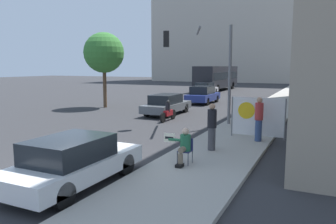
{
  "coord_description": "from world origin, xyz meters",
  "views": [
    {
      "loc": [
        6.79,
        -7.58,
        3.25
      ],
      "look_at": [
        0.77,
        5.11,
        1.28
      ],
      "focal_mm": 35.0,
      "sensor_mm": 36.0,
      "label": 1
    }
  ],
  "objects_px": {
    "traffic_light_pole": "(205,57)",
    "parked_car_curbside": "(73,161)",
    "protest_banner": "(257,117)",
    "city_bus_on_road": "(217,77)",
    "car_on_road_distant": "(205,88)",
    "seated_protester": "(184,145)",
    "pedestrian_behind": "(259,119)",
    "car_on_road_midblock": "(203,95)",
    "motorcycle_on_road": "(168,112)",
    "jogger_on_sidewalk": "(212,126)",
    "street_tree_near_curb": "(104,53)",
    "car_on_road_nearest": "(167,104)"
  },
  "relations": [
    {
      "from": "jogger_on_sidewalk",
      "to": "parked_car_curbside",
      "type": "xyz_separation_m",
      "value": [
        -2.39,
        -4.81,
        -0.35
      ]
    },
    {
      "from": "pedestrian_behind",
      "to": "car_on_road_distant",
      "type": "relative_size",
      "value": 0.41
    },
    {
      "from": "parked_car_curbside",
      "to": "car_on_road_distant",
      "type": "distance_m",
      "value": 29.97
    },
    {
      "from": "car_on_road_distant",
      "to": "car_on_road_nearest",
      "type": "bearing_deg",
      "value": -80.05
    },
    {
      "from": "seated_protester",
      "to": "car_on_road_nearest",
      "type": "height_order",
      "value": "car_on_road_nearest"
    },
    {
      "from": "seated_protester",
      "to": "pedestrian_behind",
      "type": "height_order",
      "value": "pedestrian_behind"
    },
    {
      "from": "parked_car_curbside",
      "to": "car_on_road_midblock",
      "type": "height_order",
      "value": "car_on_road_midblock"
    },
    {
      "from": "parked_car_curbside",
      "to": "motorcycle_on_road",
      "type": "bearing_deg",
      "value": 101.81
    },
    {
      "from": "car_on_road_nearest",
      "to": "motorcycle_on_road",
      "type": "xyz_separation_m",
      "value": [
        1.22,
        -2.35,
        -0.16
      ]
    },
    {
      "from": "jogger_on_sidewalk",
      "to": "protest_banner",
      "type": "relative_size",
      "value": 0.76
    },
    {
      "from": "parked_car_curbside",
      "to": "motorcycle_on_road",
      "type": "relative_size",
      "value": 2.08
    },
    {
      "from": "parked_car_curbside",
      "to": "protest_banner",
      "type": "bearing_deg",
      "value": 65.37
    },
    {
      "from": "motorcycle_on_road",
      "to": "street_tree_near_curb",
      "type": "height_order",
      "value": "street_tree_near_curb"
    },
    {
      "from": "seated_protester",
      "to": "traffic_light_pole",
      "type": "bearing_deg",
      "value": 111.24
    },
    {
      "from": "protest_banner",
      "to": "parked_car_curbside",
      "type": "distance_m",
      "value": 8.46
    },
    {
      "from": "parked_car_curbside",
      "to": "seated_protester",
      "type": "bearing_deg",
      "value": 52.36
    },
    {
      "from": "city_bus_on_road",
      "to": "street_tree_near_curb",
      "type": "distance_m",
      "value": 21.87
    },
    {
      "from": "pedestrian_behind",
      "to": "traffic_light_pole",
      "type": "bearing_deg",
      "value": -65.99
    },
    {
      "from": "car_on_road_nearest",
      "to": "city_bus_on_road",
      "type": "bearing_deg",
      "value": 98.63
    },
    {
      "from": "pedestrian_behind",
      "to": "city_bus_on_road",
      "type": "bearing_deg",
      "value": -94.5
    },
    {
      "from": "jogger_on_sidewalk",
      "to": "car_on_road_distant",
      "type": "distance_m",
      "value": 25.99
    },
    {
      "from": "seated_protester",
      "to": "city_bus_on_road",
      "type": "distance_m",
      "value": 34.62
    },
    {
      "from": "jogger_on_sidewalk",
      "to": "pedestrian_behind",
      "type": "height_order",
      "value": "pedestrian_behind"
    },
    {
      "from": "pedestrian_behind",
      "to": "parked_car_curbside",
      "type": "relative_size",
      "value": 0.44
    },
    {
      "from": "seated_protester",
      "to": "motorcycle_on_road",
      "type": "height_order",
      "value": "seated_protester"
    },
    {
      "from": "car_on_road_nearest",
      "to": "parked_car_curbside",
      "type": "bearing_deg",
      "value": -75.18
    },
    {
      "from": "car_on_road_nearest",
      "to": "city_bus_on_road",
      "type": "xyz_separation_m",
      "value": [
        -3.49,
        22.99,
        1.17
      ]
    },
    {
      "from": "car_on_road_midblock",
      "to": "seated_protester",
      "type": "bearing_deg",
      "value": -72.49
    },
    {
      "from": "protest_banner",
      "to": "city_bus_on_road",
      "type": "relative_size",
      "value": 0.19
    },
    {
      "from": "car_on_road_midblock",
      "to": "motorcycle_on_road",
      "type": "height_order",
      "value": "car_on_road_midblock"
    },
    {
      "from": "seated_protester",
      "to": "car_on_road_midblock",
      "type": "xyz_separation_m",
      "value": [
        -5.62,
        17.82,
        0.01
      ]
    },
    {
      "from": "pedestrian_behind",
      "to": "protest_banner",
      "type": "bearing_deg",
      "value": -98.79
    },
    {
      "from": "city_bus_on_road",
      "to": "car_on_road_midblock",
      "type": "bearing_deg",
      "value": -77.45
    },
    {
      "from": "car_on_road_midblock",
      "to": "street_tree_near_curb",
      "type": "distance_m",
      "value": 9.25
    },
    {
      "from": "seated_protester",
      "to": "car_on_road_midblock",
      "type": "bearing_deg",
      "value": 114.38
    },
    {
      "from": "pedestrian_behind",
      "to": "parked_car_curbside",
      "type": "distance_m",
      "value": 8.0
    },
    {
      "from": "car_on_road_midblock",
      "to": "motorcycle_on_road",
      "type": "xyz_separation_m",
      "value": [
        1.24,
        -9.77,
        -0.22
      ]
    },
    {
      "from": "street_tree_near_curb",
      "to": "parked_car_curbside",
      "type": "bearing_deg",
      "value": -56.65
    },
    {
      "from": "pedestrian_behind",
      "to": "protest_banner",
      "type": "relative_size",
      "value": 0.8
    },
    {
      "from": "car_on_road_distant",
      "to": "city_bus_on_road",
      "type": "height_order",
      "value": "city_bus_on_road"
    },
    {
      "from": "jogger_on_sidewalk",
      "to": "car_on_road_midblock",
      "type": "bearing_deg",
      "value": -102.09
    },
    {
      "from": "motorcycle_on_road",
      "to": "pedestrian_behind",
      "type": "bearing_deg",
      "value": -31.95
    },
    {
      "from": "city_bus_on_road",
      "to": "car_on_road_distant",
      "type": "bearing_deg",
      "value": -84.54
    },
    {
      "from": "pedestrian_behind",
      "to": "car_on_road_nearest",
      "type": "distance_m",
      "value": 9.4
    },
    {
      "from": "car_on_road_midblock",
      "to": "motorcycle_on_road",
      "type": "bearing_deg",
      "value": -82.75
    },
    {
      "from": "jogger_on_sidewalk",
      "to": "pedestrian_behind",
      "type": "bearing_deg",
      "value": -152.35
    },
    {
      "from": "traffic_light_pole",
      "to": "parked_car_curbside",
      "type": "relative_size",
      "value": 1.24
    },
    {
      "from": "car_on_road_nearest",
      "to": "protest_banner",
      "type": "bearing_deg",
      "value": -37.96
    },
    {
      "from": "jogger_on_sidewalk",
      "to": "traffic_light_pole",
      "type": "xyz_separation_m",
      "value": [
        -2.16,
        5.33,
        2.72
      ]
    },
    {
      "from": "car_on_road_midblock",
      "to": "parked_car_curbside",
      "type": "bearing_deg",
      "value": -80.34
    }
  ]
}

